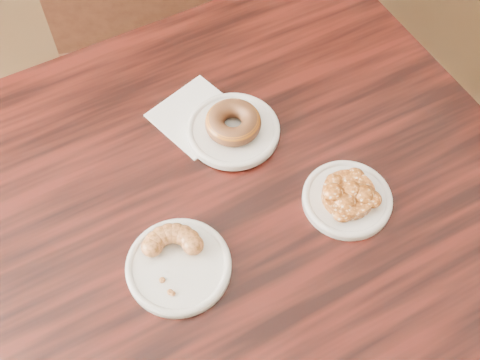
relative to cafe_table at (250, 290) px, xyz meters
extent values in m
plane|color=black|center=(0.26, 0.25, -0.38)|extent=(5.00, 5.00, 0.00)
cube|color=black|center=(0.00, 0.00, 0.00)|extent=(1.21, 1.21, 0.75)
cube|color=white|center=(-0.05, 0.21, 0.38)|extent=(0.20, 0.20, 0.00)
cylinder|color=white|center=(0.00, 0.16, 0.38)|extent=(0.17, 0.17, 0.01)
cylinder|color=white|center=(-0.14, -0.08, 0.38)|extent=(0.17, 0.17, 0.01)
cylinder|color=silver|center=(0.16, -0.03, 0.38)|extent=(0.15, 0.15, 0.01)
torus|color=brown|center=(0.00, 0.16, 0.41)|extent=(0.10, 0.10, 0.04)
camera|label=1|loc=(-0.14, -0.49, 1.27)|focal=45.00mm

